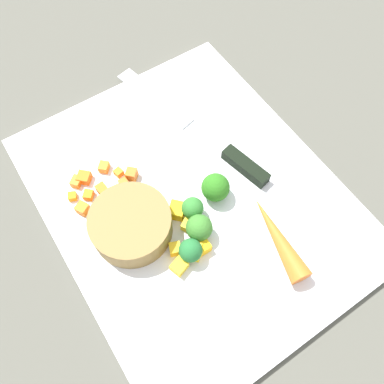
{
  "coord_description": "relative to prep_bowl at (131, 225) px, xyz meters",
  "views": [
    {
      "loc": [
        0.21,
        -0.14,
        0.51
      ],
      "look_at": [
        0.0,
        0.0,
        0.02
      ],
      "focal_mm": 36.62,
      "sensor_mm": 36.0,
      "label": 1
    }
  ],
  "objects": [
    {
      "name": "cutting_board",
      "position": [
        -0.0,
        0.1,
        -0.03
      ],
      "size": [
        0.48,
        0.39,
        0.01
      ],
      "primitive_type": "cube",
      "color": "white",
      "rests_on": "ground_plane"
    },
    {
      "name": "broccoli_floret_1",
      "position": [
        0.02,
        0.08,
        -0.0
      ],
      "size": [
        0.03,
        0.03,
        0.04
      ],
      "color": "#88BE67",
      "rests_on": "cutting_board"
    },
    {
      "name": "pepper_dice_3",
      "position": [
        0.06,
        0.03,
        -0.01
      ],
      "size": [
        0.02,
        0.02,
        0.02
      ],
      "primitive_type": "cube",
      "rotation": [
        0.0,
        0.0,
        2.75
      ],
      "color": "yellow",
      "rests_on": "cutting_board"
    },
    {
      "name": "prep_bowl",
      "position": [
        0.0,
        0.0,
        0.0
      ],
      "size": [
        0.11,
        0.11,
        0.04
      ],
      "primitive_type": "cylinder",
      "color": "olive",
      "rests_on": "cutting_board"
    },
    {
      "name": "carrot_dice_7",
      "position": [
        -0.11,
        0.01,
        -0.01
      ],
      "size": [
        0.02,
        0.02,
        0.01
      ],
      "primitive_type": "cube",
      "rotation": [
        0.0,
        0.0,
        2.37
      ],
      "color": "orange",
      "rests_on": "cutting_board"
    },
    {
      "name": "pepper_dice_5",
      "position": [
        0.07,
        0.05,
        -0.01
      ],
      "size": [
        0.03,
        0.03,
        0.02
      ],
      "primitive_type": "cube",
      "rotation": [
        0.0,
        0.0,
        2.32
      ],
      "color": "yellow",
      "rests_on": "cutting_board"
    },
    {
      "name": "whole_carrot",
      "position": [
        0.12,
        0.15,
        -0.0
      ],
      "size": [
        0.13,
        0.05,
        0.03
      ],
      "primitive_type": "cone",
      "rotation": [
        1.57,
        0.0,
        4.55
      ],
      "color": "orange",
      "rests_on": "cutting_board"
    },
    {
      "name": "carrot_dice_8",
      "position": [
        -0.06,
        -0.04,
        -0.01
      ],
      "size": [
        0.02,
        0.02,
        0.01
      ],
      "primitive_type": "cube",
      "rotation": [
        0.0,
        0.0,
        2.06
      ],
      "color": "orange",
      "rests_on": "cutting_board"
    },
    {
      "name": "carrot_dice_3",
      "position": [
        -0.07,
        0.02,
        -0.01
      ],
      "size": [
        0.01,
        0.01,
        0.01
      ],
      "primitive_type": "cube",
      "rotation": [
        0.0,
        0.0,
        1.59
      ],
      "color": "orange",
      "rests_on": "cutting_board"
    },
    {
      "name": "pepper_dice_2",
      "position": [
        0.07,
        0.06,
        -0.01
      ],
      "size": [
        0.02,
        0.02,
        0.02
      ],
      "primitive_type": "cube",
      "rotation": [
        0.0,
        0.0,
        0.0
      ],
      "color": "yellow",
      "rests_on": "cutting_board"
    },
    {
      "name": "pepper_dice_0",
      "position": [
        0.04,
        0.07,
        -0.01
      ],
      "size": [
        0.03,
        0.02,
        0.01
      ],
      "primitive_type": "cube",
      "rotation": [
        0.0,
        0.0,
        0.53
      ],
      "color": "yellow",
      "rests_on": "cutting_board"
    },
    {
      "name": "carrot_dice_2",
      "position": [
        -0.08,
        -0.01,
        -0.01
      ],
      "size": [
        0.02,
        0.01,
        0.02
      ],
      "primitive_type": "cube",
      "rotation": [
        0.0,
        0.0,
        1.66
      ],
      "color": "orange",
      "rests_on": "cutting_board"
    },
    {
      "name": "chef_knife",
      "position": [
        -0.05,
        0.17,
        -0.01
      ],
      "size": [
        0.31,
        0.09,
        0.02
      ],
      "rotation": [
        0.0,
        0.0,
        3.36
      ],
      "color": "silver",
      "rests_on": "cutting_board"
    },
    {
      "name": "broccoli_floret_0",
      "position": [
        0.07,
        0.05,
        0.0
      ],
      "size": [
        0.03,
        0.03,
        0.04
      ],
      "color": "#89BF5F",
      "rests_on": "cutting_board"
    },
    {
      "name": "ground_plane",
      "position": [
        -0.0,
        0.1,
        -0.03
      ],
      "size": [
        4.0,
        4.0,
        0.0
      ],
      "primitive_type": "plane",
      "color": "#54544B"
    },
    {
      "name": "carrot_dice_1",
      "position": [
        -0.11,
        -0.02,
        -0.01
      ],
      "size": [
        0.02,
        0.02,
        0.01
      ],
      "primitive_type": "cube",
      "rotation": [
        0.0,
        0.0,
        0.79
      ],
      "color": "orange",
      "rests_on": "cutting_board"
    },
    {
      "name": "pepper_dice_4",
      "position": [
        0.08,
        0.02,
        -0.01
      ],
      "size": [
        0.02,
        0.02,
        0.01
      ],
      "primitive_type": "cube",
      "rotation": [
        0.0,
        0.0,
        1.87
      ],
      "color": "yellow",
      "rests_on": "cutting_board"
    },
    {
      "name": "carrot_dice_6",
      "position": [
        -0.08,
        -0.03,
        -0.01
      ],
      "size": [
        0.02,
        0.02,
        0.01
      ],
      "primitive_type": "cube",
      "rotation": [
        0.0,
        0.0,
        0.83
      ],
      "color": "orange",
      "rests_on": "cutting_board"
    },
    {
      "name": "carrot_dice_4",
      "position": [
        -0.11,
        -0.03,
        -0.01
      ],
      "size": [
        0.02,
        0.02,
        0.01
      ],
      "primitive_type": "cube",
      "rotation": [
        0.0,
        0.0,
        0.69
      ],
      "color": "orange",
      "rests_on": "cutting_board"
    },
    {
      "name": "carrot_dice_5",
      "position": [
        -0.09,
        0.03,
        -0.01
      ],
      "size": [
        0.01,
        0.01,
        0.01
      ],
      "primitive_type": "cube",
      "rotation": [
        0.0,
        0.0,
        1.79
      ],
      "color": "orange",
      "rests_on": "cutting_board"
    },
    {
      "name": "carrot_dice_0",
      "position": [
        -0.09,
        -0.05,
        -0.01
      ],
      "size": [
        0.01,
        0.01,
        0.01
      ],
      "primitive_type": "cube",
      "rotation": [
        0.0,
        0.0,
        2.73
      ],
      "color": "orange",
      "rests_on": "cutting_board"
    },
    {
      "name": "broccoli_floret_3",
      "position": [
        0.02,
        0.12,
        0.0
      ],
      "size": [
        0.04,
        0.04,
        0.04
      ],
      "color": "#85AC66",
      "rests_on": "cutting_board"
    },
    {
      "name": "broccoli_floret_2",
      "position": [
        0.05,
        0.07,
        0.0
      ],
      "size": [
        0.04,
        0.04,
        0.04
      ],
      "color": "#8FB45A",
      "rests_on": "cutting_board"
    },
    {
      "name": "carrot_dice_9",
      "position": [
        -0.07,
        0.04,
        -0.01
      ],
      "size": [
        0.02,
        0.02,
        0.02
      ],
      "primitive_type": "cube",
      "rotation": [
        0.0,
        0.0,
        2.35
      ],
      "color": "orange",
      "rests_on": "cutting_board"
    },
    {
      "name": "pepper_dice_1",
      "position": [
        0.01,
        0.06,
        -0.01
      ],
      "size": [
        0.03,
        0.03,
        0.02
      ],
      "primitive_type": "cube",
      "rotation": [
        0.0,
        0.0,
        0.75
      ],
      "color": "yellow",
      "rests_on": "cutting_board"
    }
  ]
}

